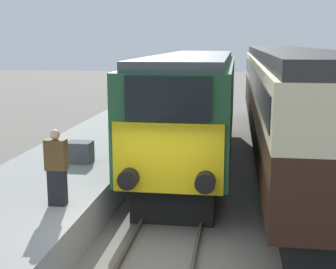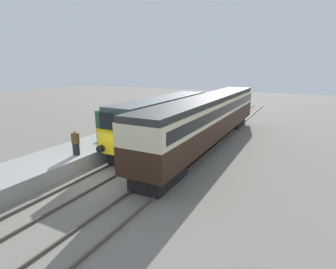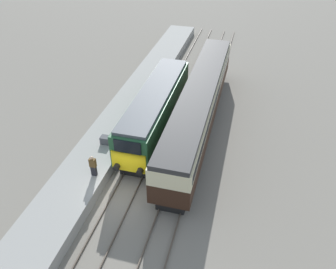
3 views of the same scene
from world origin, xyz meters
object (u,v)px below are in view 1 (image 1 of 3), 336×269
at_px(passenger_carriage, 288,92).
at_px(luggage_crate, 80,152).
at_px(locomotive, 194,104).
at_px(person_on_platform, 57,168).

xyz_separation_m(passenger_carriage, luggage_crate, (-6.34, -5.43, -1.26)).
distance_m(locomotive, passenger_carriage, 3.75).
bearing_deg(passenger_carriage, locomotive, -155.41).
bearing_deg(luggage_crate, person_on_platform, -78.65).
bearing_deg(passenger_carriage, luggage_crate, -139.42).
bearing_deg(luggage_crate, passenger_carriage, 40.58).
bearing_deg(locomotive, passenger_carriage, 24.59).
distance_m(locomotive, luggage_crate, 4.95).
xyz_separation_m(locomotive, passenger_carriage, (3.40, 1.56, 0.32)).
height_order(locomotive, passenger_carriage, passenger_carriage).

